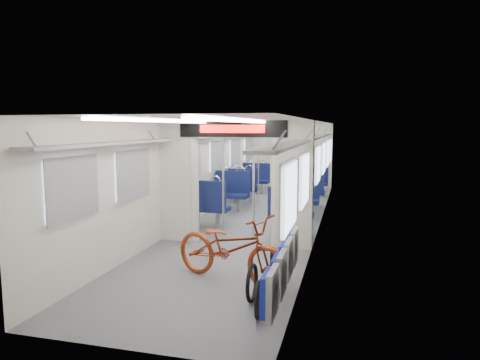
{
  "coord_description": "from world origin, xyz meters",
  "views": [
    {
      "loc": [
        2.07,
        -9.57,
        2.18
      ],
      "look_at": [
        -0.07,
        -1.3,
        1.12
      ],
      "focal_mm": 32.0,
      "sensor_mm": 36.0,
      "label": 1
    }
  ],
  "objects": [
    {
      "name": "bike_hoop_b",
      "position": [
        0.93,
        -4.55,
        0.22
      ],
      "size": [
        0.06,
        0.49,
        0.49
      ],
      "primitive_type": "torus",
      "rotation": [
        1.57,
        0.0,
        1.54
      ],
      "color": "black",
      "rests_on": "ground"
    },
    {
      "name": "bicycle",
      "position": [
        0.48,
        -3.95,
        0.5
      ],
      "size": [
        2.0,
        1.3,
        0.99
      ],
      "primitive_type": "imported",
      "rotation": [
        0.0,
        0.0,
        1.2
      ],
      "color": "maroon",
      "rests_on": "ground"
    },
    {
      "name": "seat_bay_far_left",
      "position": [
        -0.93,
        3.22,
        0.55
      ],
      "size": [
        0.92,
        2.11,
        1.11
      ],
      "color": "#0E153D",
      "rests_on": "ground"
    },
    {
      "name": "seat_bay_near_right",
      "position": [
        0.93,
        -0.18,
        0.54
      ],
      "size": [
        0.9,
        2.04,
        1.09
      ],
      "color": "#0E153D",
      "rests_on": "ground"
    },
    {
      "name": "bike_hoop_a",
      "position": [
        1.1,
        -4.99,
        0.2
      ],
      "size": [
        0.1,
        0.45,
        0.44
      ],
      "primitive_type": "torus",
      "rotation": [
        1.57,
        0.0,
        1.68
      ],
      "color": "black",
      "rests_on": "ground"
    },
    {
      "name": "seat_bay_far_right",
      "position": [
        0.93,
        3.1,
        0.58
      ],
      "size": [
        0.96,
        2.33,
        1.18
      ],
      "color": "#0E153D",
      "rests_on": "ground"
    },
    {
      "name": "stanchion_near_right",
      "position": [
        0.28,
        -1.58,
        1.15
      ],
      "size": [
        0.04,
        0.04,
        2.3
      ],
      "primitive_type": "cylinder",
      "color": "silver",
      "rests_on": "ground"
    },
    {
      "name": "bike_hoop_c",
      "position": [
        1.07,
        -3.86,
        0.23
      ],
      "size": [
        0.17,
        0.51,
        0.51
      ],
      "primitive_type": "torus",
      "rotation": [
        1.57,
        0.0,
        1.82
      ],
      "color": "black",
      "rests_on": "ground"
    },
    {
      "name": "carriage",
      "position": [
        0.0,
        -0.27,
        1.5
      ],
      "size": [
        12.0,
        12.02,
        2.31
      ],
      "color": "#515456",
      "rests_on": "ground"
    },
    {
      "name": "seat_bay_near_left",
      "position": [
        -0.93,
        0.13,
        0.57
      ],
      "size": [
        0.95,
        2.26,
        1.16
      ],
      "color": "#0E153D",
      "rests_on": "ground"
    },
    {
      "name": "stanchion_near_left",
      "position": [
        -0.36,
        -1.49,
        1.15
      ],
      "size": [
        0.04,
        0.04,
        2.3
      ],
      "primitive_type": "cylinder",
      "color": "silver",
      "rests_on": "ground"
    },
    {
      "name": "stanchion_far_left",
      "position": [
        -0.37,
        1.9,
        1.15
      ],
      "size": [
        0.04,
        0.04,
        2.3
      ],
      "primitive_type": "cylinder",
      "color": "silver",
      "rests_on": "ground"
    },
    {
      "name": "stanchion_far_right",
      "position": [
        0.22,
        1.77,
        1.15
      ],
      "size": [
        0.05,
        0.05,
        2.3
      ],
      "primitive_type": "cylinder",
      "color": "silver",
      "rests_on": "ground"
    },
    {
      "name": "flip_bench",
      "position": [
        1.35,
        -4.81,
        0.58
      ],
      "size": [
        0.12,
        2.07,
        0.48
      ],
      "color": "gray",
      "rests_on": "carriage"
    }
  ]
}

